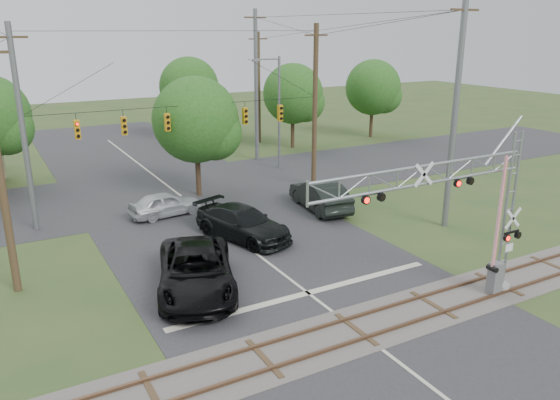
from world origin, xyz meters
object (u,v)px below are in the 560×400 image
traffic_signal_span (201,117)px  car_dark (243,223)px  crossing_gantry (459,207)px  pickup_black (196,271)px  streetlight (277,107)px  sedan_silver (165,204)px

traffic_signal_span → car_dark: traffic_signal_span is taller
crossing_gantry → pickup_black: size_ratio=1.53×
crossing_gantry → car_dark: 12.52m
crossing_gantry → streetlight: bearing=78.0°
pickup_black → streetlight: 22.79m
traffic_signal_span → streetlight: (8.74, 5.82, -0.65)m
traffic_signal_span → pickup_black: size_ratio=2.78×
crossing_gantry → pickup_black: bearing=143.1°
sedan_silver → streetlight: streetlight is taller
sedan_silver → pickup_black: bearing=162.5°
pickup_black → streetlight: streetlight is taller
traffic_signal_span → streetlight: 10.52m
crossing_gantry → traffic_signal_span: bearing=101.1°
traffic_signal_span → streetlight: size_ratio=2.13×
sedan_silver → streetlight: bearing=-66.0°
traffic_signal_span → sedan_silver: traffic_signal_span is taller
streetlight → pickup_black: bearing=-128.0°
crossing_gantry → car_dark: crossing_gantry is taller
crossing_gantry → pickup_black: (-8.68, 6.51, -3.44)m
traffic_signal_span → sedan_silver: bearing=-157.3°
streetlight → sedan_silver: bearing=-149.0°
crossing_gantry → traffic_signal_span: 18.76m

